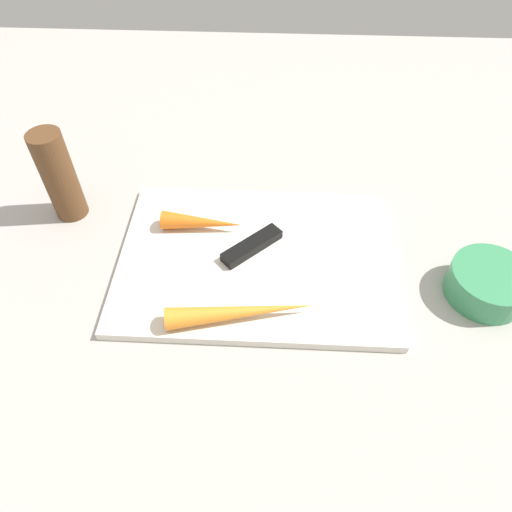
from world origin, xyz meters
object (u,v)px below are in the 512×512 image
object	(u,v)px
knife	(260,241)
pepper_grinder	(59,176)
carrot_short	(202,223)
carrot_long	(241,312)
small_bowl	(488,283)
cutting_board	(256,259)

from	to	relation	value
knife	pepper_grinder	xyz separation A→B (m)	(0.28, -0.06, 0.05)
carrot_short	pepper_grinder	xyz separation A→B (m)	(0.20, -0.04, 0.04)
pepper_grinder	carrot_long	bearing A→B (deg)	145.05
carrot_short	pepper_grinder	size ratio (longest dim) A/B	0.83
knife	carrot_short	distance (m)	0.08
carrot_long	carrot_short	xyz separation A→B (m)	(0.06, -0.15, -0.00)
knife	small_bowl	bearing A→B (deg)	-54.54
cutting_board	small_bowl	world-z (taller)	small_bowl
carrot_short	small_bowl	xyz separation A→B (m)	(-0.37, 0.08, -0.00)
cutting_board	knife	xyz separation A→B (m)	(-0.00, -0.02, 0.01)
cutting_board	small_bowl	bearing A→B (deg)	172.45
carrot_long	cutting_board	bearing A→B (deg)	73.44
knife	carrot_short	bearing A→B (deg)	119.95
cutting_board	knife	distance (m)	0.02
pepper_grinder	small_bowl	bearing A→B (deg)	167.78
cutting_board	small_bowl	size ratio (longest dim) A/B	3.66
knife	small_bowl	distance (m)	0.29
carrot_short	pepper_grinder	bearing A→B (deg)	171.72
cutting_board	carrot_long	world-z (taller)	carrot_long
carrot_short	carrot_long	bearing A→B (deg)	-63.98
carrot_long	small_bowl	size ratio (longest dim) A/B	1.78
small_bowl	pepper_grinder	world-z (taller)	pepper_grinder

